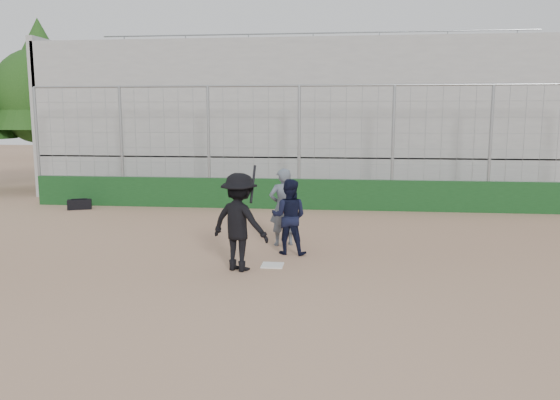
# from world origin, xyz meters

# --- Properties ---
(ground) EXTENTS (90.00, 90.00, 0.00)m
(ground) POSITION_xyz_m (0.00, 0.00, 0.00)
(ground) COLOR #825E46
(ground) RESTS_ON ground
(home_plate) EXTENTS (0.44, 0.44, 0.02)m
(home_plate) POSITION_xyz_m (0.00, 0.00, 0.01)
(home_plate) COLOR white
(home_plate) RESTS_ON ground
(backstop) EXTENTS (18.10, 0.25, 4.04)m
(backstop) POSITION_xyz_m (0.00, 7.00, 0.96)
(backstop) COLOR #113715
(backstop) RESTS_ON ground
(bleachers) EXTENTS (20.25, 6.70, 6.98)m
(bleachers) POSITION_xyz_m (0.00, 11.95, 2.92)
(bleachers) COLOR gray
(bleachers) RESTS_ON ground
(tree_left) EXTENTS (4.48, 4.48, 7.00)m
(tree_left) POSITION_xyz_m (-11.00, 11.00, 4.39)
(tree_left) COLOR #3B2A15
(tree_left) RESTS_ON ground
(batter_at_plate) EXTENTS (1.43, 1.16, 2.07)m
(batter_at_plate) POSITION_xyz_m (-0.61, -0.36, 0.97)
(batter_at_plate) COLOR black
(batter_at_plate) RESTS_ON ground
(catcher_crouched) EXTENTS (0.91, 0.76, 1.14)m
(catcher_crouched) POSITION_xyz_m (0.24, 1.00, 0.57)
(catcher_crouched) COLOR black
(catcher_crouched) RESTS_ON ground
(umpire) EXTENTS (0.78, 0.65, 1.65)m
(umpire) POSITION_xyz_m (0.02, 1.84, 0.82)
(umpire) COLOR #535D69
(umpire) RESTS_ON ground
(equipment_bag) EXTENTS (0.81, 0.59, 0.36)m
(equipment_bag) POSITION_xyz_m (-7.17, 6.14, 0.16)
(equipment_bag) COLOR black
(equipment_bag) RESTS_ON ground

